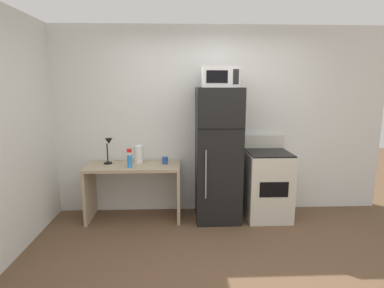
# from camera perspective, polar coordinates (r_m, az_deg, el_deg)

# --- Properties ---
(ground_plane) EXTENTS (12.00, 12.00, 0.00)m
(ground_plane) POSITION_cam_1_polar(r_m,az_deg,el_deg) (3.23, 5.94, -22.97)
(ground_plane) COLOR brown
(wall_back_white) EXTENTS (5.00, 0.10, 2.60)m
(wall_back_white) POSITION_cam_1_polar(r_m,az_deg,el_deg) (4.41, 3.12, 4.29)
(wall_back_white) COLOR silver
(wall_back_white) RESTS_ON ground
(desk) EXTENTS (1.24, 0.53, 0.75)m
(desk) POSITION_cam_1_polar(r_m,az_deg,el_deg) (4.26, -10.67, -6.69)
(desk) COLOR tan
(desk) RESTS_ON ground
(desk_lamp) EXTENTS (0.14, 0.12, 0.35)m
(desk_lamp) POSITION_cam_1_polar(r_m,az_deg,el_deg) (4.28, -15.17, -0.45)
(desk_lamp) COLOR black
(desk_lamp) RESTS_ON desk
(paper_towel_roll) EXTENTS (0.11, 0.11, 0.24)m
(paper_towel_roll) POSITION_cam_1_polar(r_m,az_deg,el_deg) (4.28, -9.79, -1.89)
(paper_towel_roll) COLOR white
(paper_towel_roll) RESTS_ON desk
(coffee_mug) EXTENTS (0.08, 0.08, 0.09)m
(coffee_mug) POSITION_cam_1_polar(r_m,az_deg,el_deg) (4.20, -5.01, -3.02)
(coffee_mug) COLOR #264C99
(coffee_mug) RESTS_ON desk
(spray_bottle) EXTENTS (0.06, 0.06, 0.25)m
(spray_bottle) POSITION_cam_1_polar(r_m,az_deg,el_deg) (4.06, -11.42, -2.93)
(spray_bottle) COLOR #2D8CEA
(spray_bottle) RESTS_ON desk
(refrigerator) EXTENTS (0.58, 0.62, 1.77)m
(refrigerator) POSITION_cam_1_polar(r_m,az_deg,el_deg) (4.13, 4.81, -2.02)
(refrigerator) COLOR black
(refrigerator) RESTS_ON ground
(microwave) EXTENTS (0.46, 0.35, 0.26)m
(microwave) POSITION_cam_1_polar(r_m,az_deg,el_deg) (4.01, 5.09, 12.22)
(microwave) COLOR silver
(microwave) RESTS_ON refrigerator
(oven_range) EXTENTS (0.58, 0.61, 1.10)m
(oven_range) POSITION_cam_1_polar(r_m,az_deg,el_deg) (4.37, 13.72, -7.25)
(oven_range) COLOR beige
(oven_range) RESTS_ON ground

